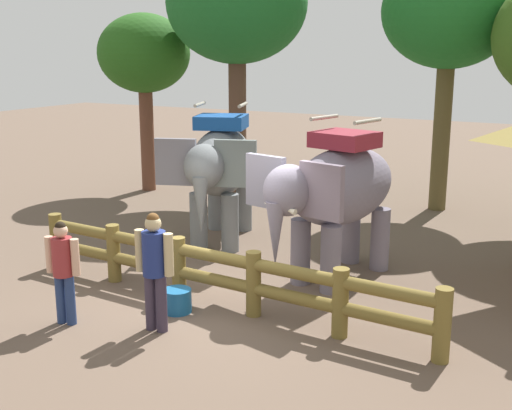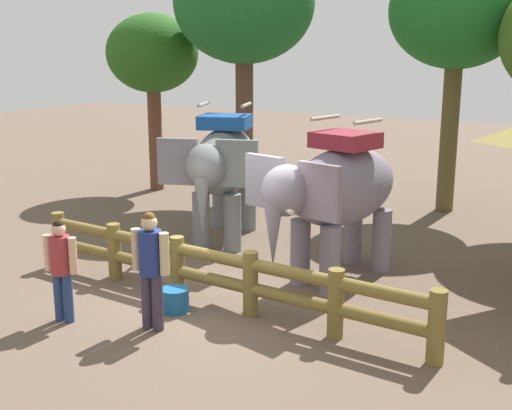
% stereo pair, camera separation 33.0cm
% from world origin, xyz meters
% --- Properties ---
extents(ground_plane, '(60.00, 60.00, 0.00)m').
position_xyz_m(ground_plane, '(0.00, 0.00, 0.00)').
color(ground_plane, brown).
extents(log_fence, '(7.67, 0.75, 1.05)m').
position_xyz_m(log_fence, '(-0.00, 0.08, 0.60)').
color(log_fence, brown).
rests_on(log_fence, ground).
extents(elephant_near_left, '(2.46, 3.57, 2.99)m').
position_xyz_m(elephant_near_left, '(-1.79, 3.23, 1.68)').
color(elephant_near_left, slate).
rests_on(elephant_near_left, ground).
extents(elephant_center, '(2.20, 3.51, 2.94)m').
position_xyz_m(elephant_center, '(1.24, 2.19, 1.65)').
color(elephant_center, slate).
rests_on(elephant_center, ground).
extents(tourist_woman_in_black, '(0.57, 0.36, 1.62)m').
position_xyz_m(tourist_woman_in_black, '(-1.64, -1.60, 0.94)').
color(tourist_woman_in_black, navy).
rests_on(tourist_woman_in_black, ground).
extents(tourist_man_in_blue, '(0.64, 0.37, 1.82)m').
position_xyz_m(tourist_man_in_blue, '(-0.27, -1.15, 1.05)').
color(tourist_man_in_blue, '#362B3D').
rests_on(tourist_man_in_blue, ground).
extents(tree_far_left, '(3.70, 3.70, 6.83)m').
position_xyz_m(tree_far_left, '(-3.49, 6.98, 5.19)').
color(tree_far_left, brown).
rests_on(tree_far_left, ground).
extents(tree_back_center, '(2.62, 2.62, 5.08)m').
position_xyz_m(tree_back_center, '(-6.47, 6.85, 3.89)').
color(tree_back_center, brown).
rests_on(tree_back_center, ground).
extents(tree_deep_back, '(3.31, 3.31, 6.41)m').
position_xyz_m(tree_deep_back, '(1.66, 8.47, 4.93)').
color(tree_deep_back, brown).
rests_on(tree_deep_back, ground).
extents(feed_bucket, '(0.45, 0.45, 0.38)m').
position_xyz_m(feed_bucket, '(-0.40, -0.43, 0.19)').
color(feed_bucket, '#19598C').
rests_on(feed_bucket, ground).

